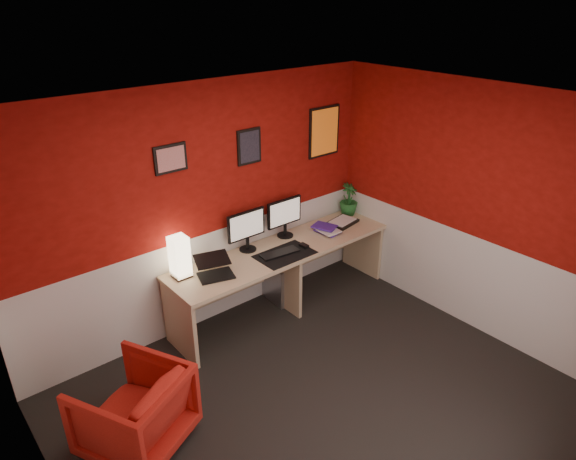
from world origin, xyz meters
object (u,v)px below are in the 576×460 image
object	(u,v)px
zen_tray	(342,222)
laptop	(215,266)
potted_plant	(349,199)
monitor_left	(247,225)
pc_tower	(277,281)
monitor_right	(285,212)
armchair	(134,411)
desk	(283,278)
shoji_lamp	(180,258)

from	to	relation	value
zen_tray	laptop	bearing A→B (deg)	-177.44
laptop	potted_plant	distance (m)	2.06
monitor_left	zen_tray	bearing A→B (deg)	-7.84
pc_tower	laptop	bearing A→B (deg)	-163.12
monitor_right	zen_tray	xyz separation A→B (m)	(0.73, -0.17, -0.28)
zen_tray	armchair	bearing A→B (deg)	-165.38
pc_tower	potted_plant	bearing A→B (deg)	4.78
desk	zen_tray	xyz separation A→B (m)	(0.94, 0.04, 0.38)
potted_plant	monitor_left	bearing A→B (deg)	179.05
desk	zen_tray	distance (m)	1.02
shoji_lamp	armchair	distance (m)	1.46
armchair	monitor_left	bearing A→B (deg)	-177.35
shoji_lamp	pc_tower	xyz separation A→B (m)	(1.17, -0.00, -0.70)
laptop	pc_tower	xyz separation A→B (m)	(0.91, 0.21, -0.61)
zen_tray	shoji_lamp	bearing A→B (deg)	176.33
pc_tower	armchair	bearing A→B (deg)	-152.76
zen_tray	armchair	size ratio (longest dim) A/B	0.48
desk	monitor_right	bearing A→B (deg)	45.69
zen_tray	pc_tower	bearing A→B (deg)	171.72
laptop	pc_tower	bearing A→B (deg)	29.69
zen_tray	armchair	distance (m)	3.14
shoji_lamp	zen_tray	xyz separation A→B (m)	(2.05, -0.13, -0.18)
desk	potted_plant	size ratio (longest dim) A/B	6.69
shoji_lamp	armchair	bearing A→B (deg)	-136.26
shoji_lamp	potted_plant	bearing A→B (deg)	0.37
zen_tray	pc_tower	distance (m)	1.04
monitor_right	laptop	bearing A→B (deg)	-166.62
potted_plant	armchair	distance (m)	3.44
zen_tray	potted_plant	size ratio (longest dim) A/B	0.90
potted_plant	zen_tray	bearing A→B (deg)	-149.23
desk	potted_plant	distance (m)	1.33
monitor_right	pc_tower	size ratio (longest dim) A/B	1.29
shoji_lamp	zen_tray	distance (m)	2.07
potted_plant	monitor_right	bearing A→B (deg)	178.36
laptop	monitor_right	world-z (taller)	monitor_right
zen_tray	potted_plant	world-z (taller)	potted_plant
laptop	monitor_left	xyz separation A→B (m)	(0.56, 0.25, 0.18)
zen_tray	armchair	world-z (taller)	zen_tray
monitor_left	zen_tray	size ratio (longest dim) A/B	1.66
armchair	potted_plant	bearing A→B (deg)	170.20
shoji_lamp	armchair	size ratio (longest dim) A/B	0.55
desk	zen_tray	bearing A→B (deg)	2.67
shoji_lamp	laptop	xyz separation A→B (m)	(0.25, -0.21, -0.09)
laptop	monitor_right	bearing A→B (deg)	30.10
monitor_right	pc_tower	xyz separation A→B (m)	(-0.16, -0.05, -0.80)
monitor_left	monitor_right	bearing A→B (deg)	0.35
desk	monitor_right	world-z (taller)	monitor_right
shoji_lamp	monitor_right	xyz separation A→B (m)	(1.33, 0.04, 0.09)
laptop	zen_tray	world-z (taller)	laptop
laptop	armchair	world-z (taller)	laptop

